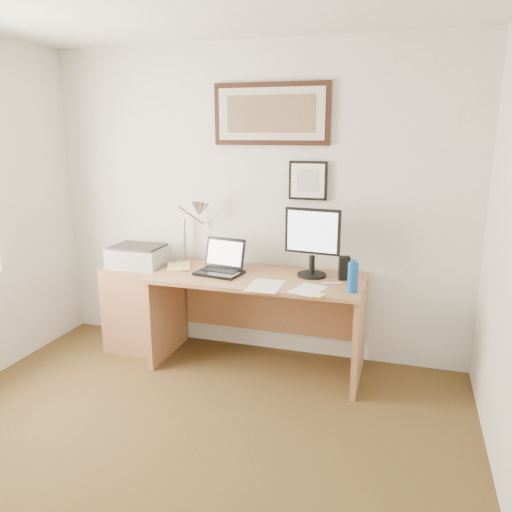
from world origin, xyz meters
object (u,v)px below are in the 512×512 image
at_px(desk, 261,302).
at_px(lcd_monitor, 312,239).
at_px(printer, 138,256).
at_px(side_cabinet, 139,307).
at_px(water_bottle, 353,277).
at_px(book, 167,267).
at_px(laptop, 221,265).

relative_size(desk, lcd_monitor, 3.08).
bearing_deg(printer, side_cabinet, -170.56).
relative_size(lcd_monitor, printer, 1.18).
relative_size(water_bottle, book, 0.83).
height_order(side_cabinet, book, book).
bearing_deg(laptop, lcd_monitor, 8.32).
relative_size(desk, printer, 3.64).
bearing_deg(printer, laptop, -3.42).
distance_m(laptop, lcd_monitor, 0.74).
height_order(side_cabinet, desk, desk).
xyz_separation_m(side_cabinet, lcd_monitor, (1.46, 0.06, 0.68)).
height_order(water_bottle, lcd_monitor, lcd_monitor).
relative_size(laptop, printer, 0.85).
bearing_deg(side_cabinet, water_bottle, -7.13).
relative_size(side_cabinet, lcd_monitor, 1.40).
height_order(book, printer, printer).
relative_size(water_bottle, printer, 0.47).
height_order(book, lcd_monitor, lcd_monitor).
bearing_deg(desk, water_bottle, -19.63).
height_order(water_bottle, printer, water_bottle).
distance_m(side_cabinet, desk, 1.08).
distance_m(water_bottle, book, 1.51).
xyz_separation_m(water_bottle, printer, (-1.78, 0.23, -0.03)).
bearing_deg(lcd_monitor, book, -174.53).
xyz_separation_m(book, desk, (0.76, 0.09, -0.24)).
bearing_deg(water_bottle, side_cabinet, 172.87).
bearing_deg(water_bottle, printer, 172.71).
distance_m(water_bottle, desk, 0.85).
height_order(water_bottle, book, water_bottle).
distance_m(lcd_monitor, printer, 1.46).
bearing_deg(side_cabinet, lcd_monitor, 2.32).
distance_m(side_cabinet, water_bottle, 1.88).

